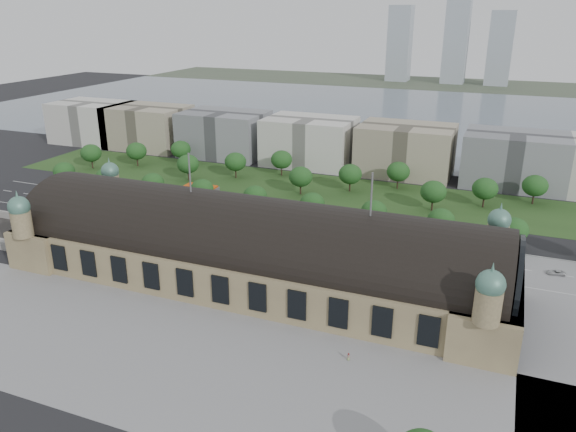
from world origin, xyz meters
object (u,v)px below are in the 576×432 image
at_px(traffic_car_6, 556,273).
at_px(parked_car_2, 112,219).
at_px(parked_car_1, 141,226).
at_px(pedestrian_0, 348,357).
at_px(traffic_car_1, 96,196).
at_px(parked_car_6, 198,236).
at_px(bus_west, 291,238).
at_px(petrol_station, 205,189).
at_px(parked_car_4, 178,231).
at_px(parked_car_5, 204,239).
at_px(parked_car_3, 188,231).
at_px(traffic_car_0, 53,205).
at_px(bus_east, 377,251).
at_px(traffic_car_3, 264,219).
at_px(bus_mid, 343,246).
at_px(parked_car_0, 107,218).
at_px(traffic_car_2, 146,221).

height_order(traffic_car_6, parked_car_2, traffic_car_6).
relative_size(parked_car_1, pedestrian_0, 2.91).
distance_m(traffic_car_1, parked_car_6, 67.84).
xyz_separation_m(traffic_car_6, bus_west, (-85.19, -7.18, 0.99)).
relative_size(petrol_station, parked_car_2, 2.88).
xyz_separation_m(parked_car_4, parked_car_5, (12.30, -2.53, -0.01)).
height_order(parked_car_5, pedestrian_0, pedestrian_0).
relative_size(traffic_car_6, pedestrian_0, 2.86).
distance_m(parked_car_3, parked_car_6, 5.54).
bearing_deg(bus_west, traffic_car_0, 91.50).
bearing_deg(bus_east, traffic_car_3, 67.26).
distance_m(parked_car_5, bus_mid, 49.34).
bearing_deg(bus_west, parked_car_6, 104.72).
height_order(parked_car_0, parked_car_5, parked_car_0).
bearing_deg(traffic_car_0, parked_car_1, 86.42).
distance_m(petrol_station, traffic_car_6, 141.95).
height_order(petrol_station, traffic_car_0, petrol_station).
distance_m(traffic_car_6, parked_car_3, 123.77).
distance_m(traffic_car_0, parked_car_4, 64.47).
xyz_separation_m(traffic_car_1, bus_east, (127.21, -13.12, 0.72)).
distance_m(traffic_car_0, parked_car_1, 49.29).
distance_m(traffic_car_2, traffic_car_6, 144.37).
relative_size(bus_west, pedestrian_0, 6.62).
bearing_deg(parked_car_5, parked_car_2, -121.86).
bearing_deg(traffic_car_3, traffic_car_1, 87.74).
distance_m(traffic_car_6, pedestrian_0, 81.92).
distance_m(traffic_car_6, parked_car_4, 127.63).
bearing_deg(bus_mid, parked_car_3, 99.27).
height_order(parked_car_3, parked_car_4, parked_car_3).
distance_m(parked_car_0, bus_mid, 93.50).
xyz_separation_m(traffic_car_1, traffic_car_3, (79.10, 1.38, -0.11)).
bearing_deg(parked_car_3, petrol_station, 173.94).
relative_size(parked_car_1, parked_car_6, 1.02).
relative_size(petrol_station, traffic_car_6, 2.59).
relative_size(petrol_station, traffic_car_1, 2.83).
distance_m(parked_car_5, pedestrian_0, 84.23).
distance_m(petrol_station, traffic_car_0, 62.96).
height_order(parked_car_2, parked_car_3, parked_car_3).
relative_size(petrol_station, parked_car_3, 2.89).
height_order(traffic_car_3, bus_mid, bus_mid).
distance_m(traffic_car_2, parked_car_6, 26.74).
relative_size(parked_car_1, parked_car_2, 1.13).
relative_size(parked_car_2, parked_car_6, 0.90).
bearing_deg(traffic_car_3, parked_car_1, 118.08).
xyz_separation_m(parked_car_0, pedestrian_0, (112.62, -54.27, 0.17)).
height_order(parked_car_3, bus_west, bus_west).
bearing_deg(traffic_car_3, petrol_station, 59.49).
bearing_deg(bus_mid, petrol_station, 67.61).
bearing_deg(parked_car_6, pedestrian_0, 24.40).
bearing_deg(parked_car_2, petrol_station, 129.46).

